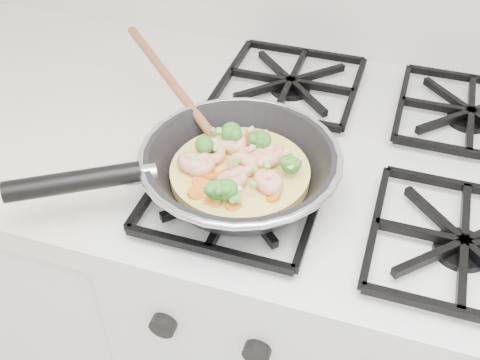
% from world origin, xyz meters
% --- Properties ---
extents(stove, '(0.60, 0.60, 0.92)m').
position_xyz_m(stove, '(0.00, 1.70, 0.46)').
color(stove, silver).
rests_on(stove, ground).
extents(skillet, '(0.40, 0.39, 0.10)m').
position_xyz_m(skillet, '(-0.15, 1.56, 0.95)').
color(skillet, black).
rests_on(skillet, stove).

